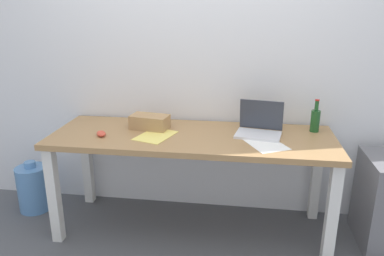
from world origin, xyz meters
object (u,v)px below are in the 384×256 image
Objects in this scene: computer_mouse at (101,134)px; water_cooler_jug at (33,188)px; beer_bottle at (315,120)px; cardboard_box at (150,122)px; desk at (192,147)px; laptop_right at (259,128)px.

computer_mouse is 0.24× the size of water_cooler_jug.
beer_bottle is 0.87× the size of cardboard_box.
computer_mouse is at bearing -169.75° from desk.
laptop_right reaches higher than cardboard_box.
desk is at bearing -21.29° from computer_mouse.
beer_bottle is 2.37× the size of computer_mouse.
cardboard_box is (-0.33, 0.09, 0.15)m from desk.
beer_bottle reaches higher than desk.
beer_bottle reaches higher than computer_mouse.
desk is 5.82× the size of laptop_right.
desk is 7.28× the size of cardboard_box.
computer_mouse is at bearing -170.25° from laptop_right.
computer_mouse is at bearing -16.16° from water_cooler_jug.
water_cooler_jug is at bearing 179.43° from laptop_right.
desk is at bearing -16.19° from cardboard_box.
computer_mouse is 0.93m from water_cooler_jug.
beer_bottle is 1.19m from cardboard_box.
beer_bottle is at bearing 2.74° from water_cooler_jug.
beer_bottle reaches higher than cardboard_box.
cardboard_box reaches higher than water_cooler_jug.
cardboard_box is at bearing 163.81° from desk.
laptop_right is at bearing -21.79° from computer_mouse.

